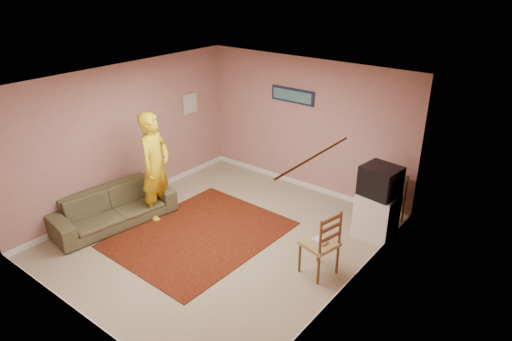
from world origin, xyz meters
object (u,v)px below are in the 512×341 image
Objects in this scene: tv_cabinet at (376,215)px; chair_b at (320,236)px; sofa at (113,207)px; person at (155,166)px; crt_tv at (380,181)px; chair_a at (392,195)px.

chair_b is at bearing -98.63° from tv_cabinet.
person reaches higher than sofa.
sofa is (-3.74, -2.42, -0.70)m from crt_tv.
chair_a is at bearing -74.27° from person.
chair_a is at bearing 94.04° from crt_tv.
chair_b is (-0.25, -2.00, 0.08)m from chair_a.
tv_cabinet is 1.49m from chair_b.
person is at bearing -148.05° from chair_a.
tv_cabinet is 4.46m from sofa.
crt_tv is 1.52m from chair_b.
chair_b is at bearing -90.53° from crt_tv.
tv_cabinet is 1.21× the size of crt_tv.
sofa is at bearing 130.88° from person.
chair_b is at bearing -99.34° from chair_a.
chair_a is 4.81m from sofa.
person is (-3.35, -1.75, 0.58)m from tv_cabinet.
sofa is at bearing -144.08° from chair_a.
chair_b is 0.29× the size of person.
crt_tv is at bearing 172.12° from tv_cabinet.
chair_a is 0.87× the size of chair_b.
chair_a is (0.04, 0.54, -0.46)m from crt_tv.
chair_a is (0.03, 0.54, 0.16)m from tv_cabinet.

